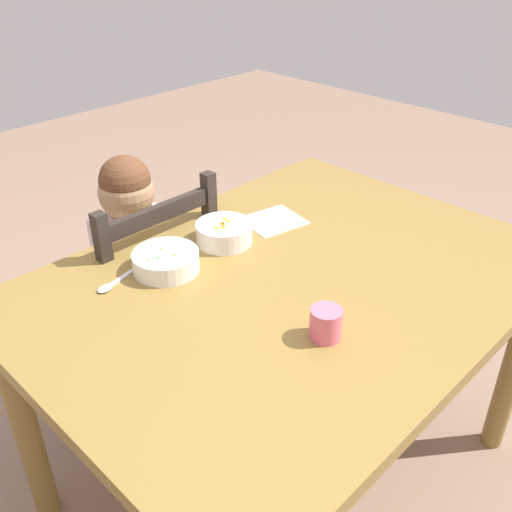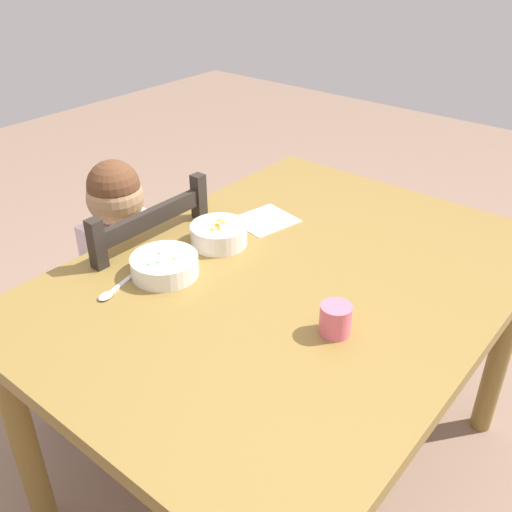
{
  "view_description": "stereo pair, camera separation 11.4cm",
  "coord_description": "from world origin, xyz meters",
  "px_view_note": "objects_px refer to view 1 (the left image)",
  "views": [
    {
      "loc": [
        -0.96,
        -0.81,
        1.59
      ],
      "look_at": [
        -0.05,
        0.08,
        0.83
      ],
      "focal_mm": 40.27,
      "sensor_mm": 36.0,
      "label": 1
    },
    {
      "loc": [
        -1.04,
        -0.73,
        1.59
      ],
      "look_at": [
        -0.05,
        0.08,
        0.83
      ],
      "focal_mm": 40.27,
      "sensor_mm": 36.0,
      "label": 2
    }
  ],
  "objects_px": {
    "dining_chair": "(144,304)",
    "drinking_cup": "(326,323)",
    "bowl_of_peas": "(166,261)",
    "spoon": "(111,285)",
    "dining_table": "(290,307)",
    "child_figure": "(139,257)",
    "bowl_of_carrots": "(224,232)"
  },
  "relations": [
    {
      "from": "bowl_of_carrots",
      "to": "spoon",
      "type": "relative_size",
      "value": 1.17
    },
    {
      "from": "dining_table",
      "to": "bowl_of_carrots",
      "type": "relative_size",
      "value": 8.5
    },
    {
      "from": "bowl_of_peas",
      "to": "spoon",
      "type": "relative_size",
      "value": 1.28
    },
    {
      "from": "bowl_of_peas",
      "to": "bowl_of_carrots",
      "type": "relative_size",
      "value": 1.1
    },
    {
      "from": "dining_chair",
      "to": "spoon",
      "type": "height_order",
      "value": "dining_chair"
    },
    {
      "from": "dining_chair",
      "to": "bowl_of_peas",
      "type": "bearing_deg",
      "value": -109.22
    },
    {
      "from": "dining_chair",
      "to": "child_figure",
      "type": "bearing_deg",
      "value": -88.34
    },
    {
      "from": "dining_chair",
      "to": "drinking_cup",
      "type": "bearing_deg",
      "value": -92.31
    },
    {
      "from": "dining_table",
      "to": "drinking_cup",
      "type": "xyz_separation_m",
      "value": [
        -0.14,
        -0.22,
        0.14
      ]
    },
    {
      "from": "child_figure",
      "to": "drinking_cup",
      "type": "bearing_deg",
      "value": -92.36
    },
    {
      "from": "dining_table",
      "to": "bowl_of_peas",
      "type": "height_order",
      "value": "bowl_of_peas"
    },
    {
      "from": "dining_table",
      "to": "dining_chair",
      "type": "bearing_deg",
      "value": 100.57
    },
    {
      "from": "dining_chair",
      "to": "bowl_of_peas",
      "type": "relative_size",
      "value": 5.21
    },
    {
      "from": "child_figure",
      "to": "bowl_of_carrots",
      "type": "relative_size",
      "value": 6.1
    },
    {
      "from": "bowl_of_peas",
      "to": "bowl_of_carrots",
      "type": "distance_m",
      "value": 0.21
    },
    {
      "from": "dining_table",
      "to": "drinking_cup",
      "type": "distance_m",
      "value": 0.29
    },
    {
      "from": "dining_table",
      "to": "spoon",
      "type": "relative_size",
      "value": 9.91
    },
    {
      "from": "bowl_of_carrots",
      "to": "dining_chair",
      "type": "bearing_deg",
      "value": 109.3
    },
    {
      "from": "child_figure",
      "to": "bowl_of_peas",
      "type": "relative_size",
      "value": 5.57
    },
    {
      "from": "bowl_of_peas",
      "to": "drinking_cup",
      "type": "xyz_separation_m",
      "value": [
        0.07,
        -0.48,
        0.01
      ]
    },
    {
      "from": "dining_chair",
      "to": "spoon",
      "type": "bearing_deg",
      "value": -133.96
    },
    {
      "from": "dining_chair",
      "to": "bowl_of_peas",
      "type": "distance_m",
      "value": 0.47
    },
    {
      "from": "bowl_of_peas",
      "to": "drinking_cup",
      "type": "distance_m",
      "value": 0.48
    },
    {
      "from": "dining_table",
      "to": "bowl_of_carrots",
      "type": "height_order",
      "value": "bowl_of_carrots"
    },
    {
      "from": "dining_chair",
      "to": "drinking_cup",
      "type": "distance_m",
      "value": 0.85
    },
    {
      "from": "child_figure",
      "to": "dining_table",
      "type": "bearing_deg",
      "value": -79.28
    },
    {
      "from": "dining_chair",
      "to": "bowl_of_peas",
      "type": "height_order",
      "value": "dining_chair"
    },
    {
      "from": "spoon",
      "to": "bowl_of_peas",
      "type": "bearing_deg",
      "value": -14.85
    },
    {
      "from": "drinking_cup",
      "to": "dining_chair",
      "type": "bearing_deg",
      "value": 87.69
    },
    {
      "from": "child_figure",
      "to": "bowl_of_peas",
      "type": "distance_m",
      "value": 0.35
    },
    {
      "from": "drinking_cup",
      "to": "spoon",
      "type": "bearing_deg",
      "value": 113.28
    },
    {
      "from": "bowl_of_peas",
      "to": "drinking_cup",
      "type": "height_order",
      "value": "drinking_cup"
    }
  ]
}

